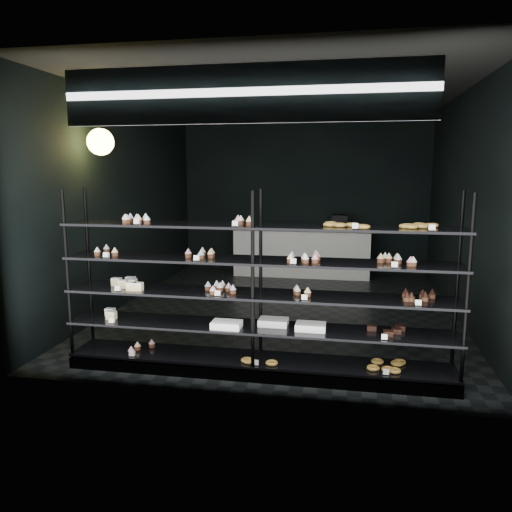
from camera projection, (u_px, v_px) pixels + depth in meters
name	position (u px, v px, depth m)	size (l,w,h in m)	color
room	(285.00, 204.00, 7.33)	(5.01, 6.01, 3.20)	black
display_shelf	(254.00, 315.00, 5.12)	(4.00, 0.50, 1.91)	black
signage	(242.00, 94.00, 4.30)	(3.30, 0.05, 0.50)	#0D0E42
pendant_lamp	(100.00, 142.00, 6.33)	(0.33, 0.33, 0.90)	black
service_counter	(302.00, 251.00, 9.93)	(2.76, 0.65, 1.23)	white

